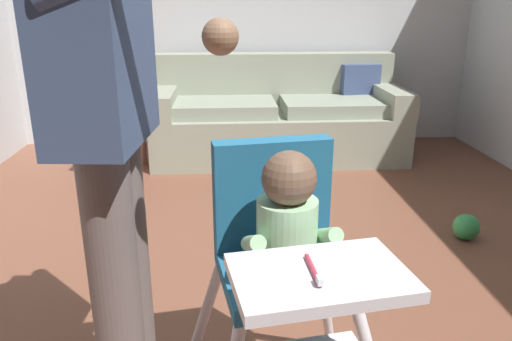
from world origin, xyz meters
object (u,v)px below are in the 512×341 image
object	(u,v)px
side_table	(116,125)
sippy_cup	(111,101)
couch	(278,118)
adult_standing	(108,128)
high_chair	(284,244)
toy_ball	(466,227)

from	to	relation	value
side_table	sippy_cup	size ratio (longest dim) A/B	5.20
side_table	couch	bearing A→B (deg)	15.90
adult_standing	high_chair	bearing A→B (deg)	-0.03
couch	adult_standing	world-z (taller)	adult_standing
high_chair	adult_standing	bearing A→B (deg)	-103.78
high_chair	toy_ball	size ratio (longest dim) A/B	6.16
couch	side_table	world-z (taller)	couch
sippy_cup	toy_ball	bearing A→B (deg)	-31.16
couch	adult_standing	size ratio (longest dim) A/B	1.26
high_chair	couch	bearing A→B (deg)	165.24
side_table	toy_ball	bearing A→B (deg)	-31.46
high_chair	sippy_cup	bearing A→B (deg)	-166.68
high_chair	adult_standing	xyz separation A→B (m)	(-0.47, 0.04, 0.34)
couch	toy_ball	size ratio (longest dim) A/B	14.34
high_chair	side_table	size ratio (longest dim) A/B	1.76
sippy_cup	adult_standing	bearing A→B (deg)	-77.39
couch	adult_standing	bearing A→B (deg)	-15.15
couch	high_chair	bearing A→B (deg)	-5.97
toy_ball	sippy_cup	xyz separation A→B (m)	(-2.23, 1.35, 0.50)
toy_ball	sippy_cup	distance (m)	2.65
high_chair	adult_standing	world-z (taller)	adult_standing
couch	side_table	bearing A→B (deg)	-74.10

